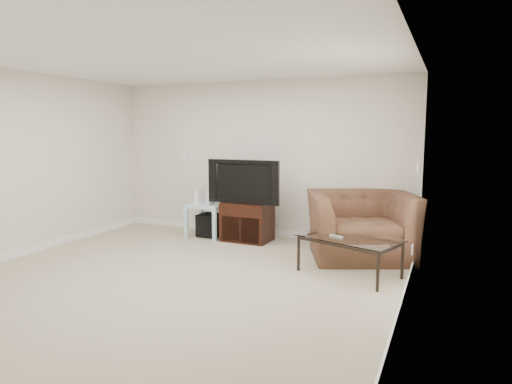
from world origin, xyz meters
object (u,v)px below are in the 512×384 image
at_px(television, 246,181).
at_px(subwoofer, 210,225).
at_px(side_table, 208,220).
at_px(coffee_table, 349,256).
at_px(tv_stand, 247,221).
at_px(recliner, 361,214).

distance_m(television, subwoofer, 1.01).
xyz_separation_m(side_table, coffee_table, (2.52, -1.07, -0.04)).
bearing_deg(tv_stand, television, -90.00).
distance_m(tv_stand, side_table, 0.70).
height_order(television, side_table, television).
height_order(side_table, recliner, recliner).
bearing_deg(coffee_table, side_table, 156.92).
height_order(television, coffee_table, television).
relative_size(side_table, coffee_table, 0.48).
xyz_separation_m(tv_stand, recliner, (1.79, -0.23, 0.29)).
bearing_deg(coffee_table, tv_stand, 149.39).
xyz_separation_m(tv_stand, side_table, (-0.70, 0.00, -0.04)).
relative_size(side_table, recliner, 0.41).
height_order(side_table, coffee_table, side_table).
height_order(subwoofer, recliner, recliner).
bearing_deg(television, subwoofer, 175.37).
bearing_deg(subwoofer, side_table, -145.06).
xyz_separation_m(television, subwoofer, (-0.67, 0.05, -0.75)).
bearing_deg(side_table, coffee_table, -23.08).
relative_size(television, coffee_table, 0.93).
height_order(side_table, subwoofer, side_table).
distance_m(side_table, recliner, 2.52).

